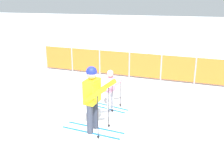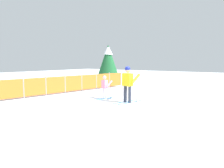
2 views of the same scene
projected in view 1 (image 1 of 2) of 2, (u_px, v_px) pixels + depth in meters
ground_plane at (98, 129)px, 7.16m from camera, size 60.00×60.00×0.00m
skier_adult at (93, 94)px, 6.75m from camera, size 1.63×0.80×1.68m
skier_child at (111, 86)px, 8.17m from camera, size 1.14×0.64×1.19m
safety_fence at (145, 66)px, 10.84m from camera, size 8.78×1.18×1.11m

